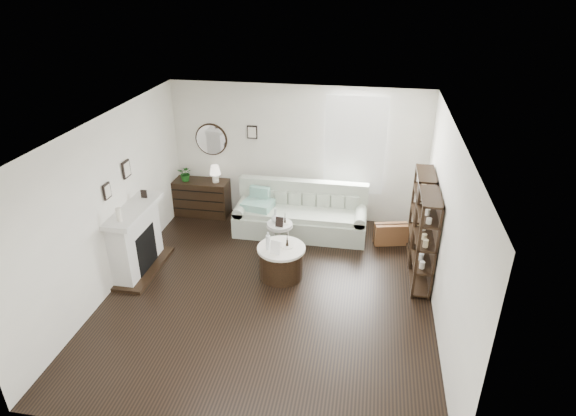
% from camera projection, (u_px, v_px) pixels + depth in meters
% --- Properties ---
extents(room, '(5.50, 5.50, 5.50)m').
position_uv_depth(room, '(335.00, 145.00, 9.16)').
color(room, black).
rests_on(room, ground).
extents(fireplace, '(0.50, 1.40, 1.84)m').
position_uv_depth(fireplace, '(137.00, 241.00, 7.98)').
color(fireplace, silver).
rests_on(fireplace, ground).
extents(shelf_unit_far, '(0.30, 0.80, 1.60)m').
position_uv_depth(shelf_unit_far, '(421.00, 216.00, 8.25)').
color(shelf_unit_far, black).
rests_on(shelf_unit_far, ground).
extents(shelf_unit_near, '(0.30, 0.80, 1.60)m').
position_uv_depth(shelf_unit_near, '(425.00, 242.00, 7.45)').
color(shelf_unit_near, black).
rests_on(shelf_unit_near, ground).
extents(sofa, '(2.49, 0.86, 0.97)m').
position_uv_depth(sofa, '(301.00, 217.00, 9.26)').
color(sofa, '#B1BBA6').
rests_on(sofa, ground).
extents(quilt, '(0.62, 0.54, 0.14)m').
position_uv_depth(quilt, '(258.00, 205.00, 9.17)').
color(quilt, '#289577').
rests_on(quilt, sofa).
extents(suitcase, '(0.64, 0.34, 0.41)m').
position_uv_depth(suitcase, '(391.00, 234.00, 8.89)').
color(suitcase, brown).
rests_on(suitcase, ground).
extents(dresser, '(1.12, 0.48, 0.75)m').
position_uv_depth(dresser, '(202.00, 197.00, 9.92)').
color(dresser, black).
rests_on(dresser, ground).
extents(table_lamp, '(0.29, 0.29, 0.35)m').
position_uv_depth(table_lamp, '(215.00, 174.00, 9.62)').
color(table_lamp, beige).
rests_on(table_lamp, dresser).
extents(potted_plant, '(0.30, 0.27, 0.33)m').
position_uv_depth(potted_plant, '(186.00, 173.00, 9.68)').
color(potted_plant, '#174F16').
rests_on(potted_plant, dresser).
extents(drum_table, '(0.79, 0.79, 0.55)m').
position_uv_depth(drum_table, '(281.00, 261.00, 7.92)').
color(drum_table, black).
rests_on(drum_table, ground).
extents(pedestal_table, '(0.46, 0.46, 0.56)m').
position_uv_depth(pedestal_table, '(280.00, 226.00, 8.53)').
color(pedestal_table, white).
rests_on(pedestal_table, ground).
extents(eiffel_drum, '(0.15, 0.15, 0.21)m').
position_uv_depth(eiffel_drum, '(287.00, 241.00, 7.79)').
color(eiffel_drum, black).
rests_on(eiffel_drum, drum_table).
extents(bottle_drum, '(0.07, 0.07, 0.31)m').
position_uv_depth(bottle_drum, '(268.00, 241.00, 7.68)').
color(bottle_drum, silver).
rests_on(bottle_drum, drum_table).
extents(card_frame_drum, '(0.18, 0.10, 0.22)m').
position_uv_depth(card_frame_drum, '(275.00, 247.00, 7.58)').
color(card_frame_drum, white).
rests_on(card_frame_drum, drum_table).
extents(eiffel_ped, '(0.10, 0.10, 0.17)m').
position_uv_depth(eiffel_ped, '(285.00, 219.00, 8.49)').
color(eiffel_ped, black).
rests_on(eiffel_ped, pedestal_table).
extents(flask_ped, '(0.15, 0.15, 0.28)m').
position_uv_depth(flask_ped, '(275.00, 215.00, 8.48)').
color(flask_ped, silver).
rests_on(flask_ped, pedestal_table).
extents(card_frame_ped, '(0.14, 0.07, 0.18)m').
position_uv_depth(card_frame_ped, '(279.00, 222.00, 8.36)').
color(card_frame_ped, black).
rests_on(card_frame_ped, pedestal_table).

